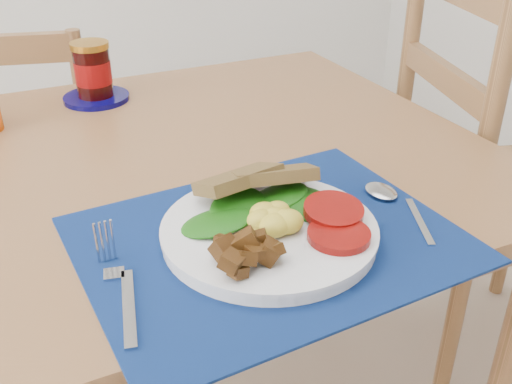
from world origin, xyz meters
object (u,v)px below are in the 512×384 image
Objects in this scene: chair_far at (29,148)px; breakfast_plate at (267,228)px; jam_on_saucer at (93,75)px; chair_end at (486,144)px.

breakfast_plate is (0.22, -0.95, 0.24)m from chair_far.
jam_on_saucer is at bearing 95.97° from breakfast_plate.
breakfast_plate is (-0.73, -0.32, 0.16)m from chair_end.
breakfast_plate is 0.64m from jam_on_saucer.
jam_on_saucer reaches higher than breakfast_plate.
chair_far is 3.70× the size of breakfast_plate.
chair_far is 0.43m from jam_on_saucer.
chair_end is 4.40× the size of breakfast_plate.
chair_far is 1.00m from breakfast_plate.
jam_on_saucer is (0.14, -0.31, 0.27)m from chair_far.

